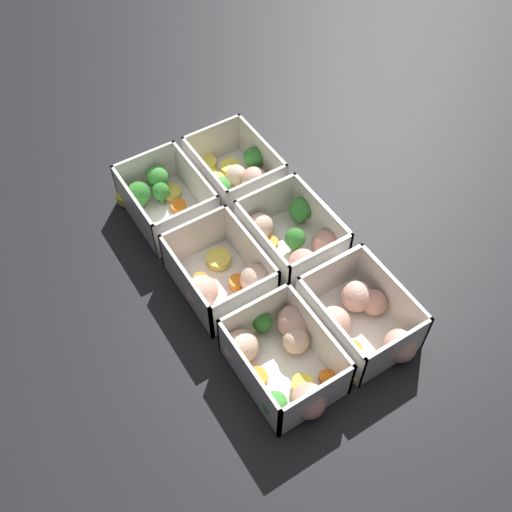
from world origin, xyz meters
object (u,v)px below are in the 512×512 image
(container_near_center, at_px, (227,281))
(container_far_right, at_px, (362,319))
(container_far_center, at_px, (294,237))
(container_near_left, at_px, (160,197))
(container_far_left, at_px, (235,173))
(container_near_right, at_px, (283,357))

(container_near_center, height_order, container_far_right, same)
(container_far_center, distance_m, container_far_right, 0.17)
(container_near_left, relative_size, container_far_left, 0.97)
(container_far_left, distance_m, container_far_center, 0.17)
(container_far_left, bearing_deg, container_near_right, -20.77)
(container_near_left, height_order, container_far_center, same)
(container_near_right, distance_m, container_far_center, 0.21)
(container_far_left, bearing_deg, container_far_center, 1.49)
(container_far_center, bearing_deg, container_far_right, -1.13)
(container_near_center, relative_size, container_far_right, 1.00)
(container_near_right, relative_size, container_far_right, 1.05)
(container_near_center, bearing_deg, container_near_left, -178.08)
(container_near_left, height_order, container_far_right, same)
(container_near_right, bearing_deg, container_near_center, 179.73)
(container_far_center, bearing_deg, container_near_center, -83.13)
(container_far_center, xyz_separation_m, container_far_right, (0.17, -0.00, -0.00))
(container_near_center, bearing_deg, container_near_right, -0.27)
(container_near_left, distance_m, container_far_left, 0.13)
(container_far_center, bearing_deg, container_near_right, -38.65)
(container_near_left, relative_size, container_far_right, 0.94)
(container_near_center, xyz_separation_m, container_far_right, (0.16, 0.13, -0.00))
(container_near_left, height_order, container_far_left, same)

